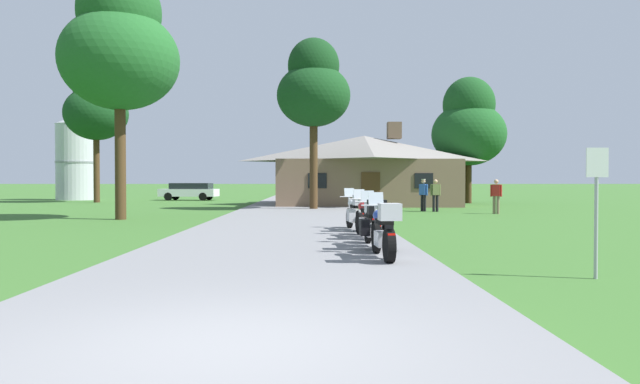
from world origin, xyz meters
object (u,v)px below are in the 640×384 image
(tree_by_lodge_front, at_px, (314,87))
(tree_left_near, at_px, (120,46))
(bystander_olive_shirt_beside_signpost, at_px, (435,194))
(tree_right_of_lodge, at_px, (469,126))
(motorcycle_red_third_in_row, at_px, (367,217))
(metal_silo_distant, at_px, (76,157))
(motorcycle_blue_nearest_to_camera, at_px, (384,230))
(bystander_blue_shirt_near_lodge, at_px, (423,193))
(tree_left_far, at_px, (96,106))
(parked_white_suv_far_left, at_px, (190,191))
(bystander_red_shirt_by_tree, at_px, (496,195))
(motorcycle_white_second_in_row, at_px, (373,224))
(metal_signpost_roadside, at_px, (597,196))
(motorcycle_white_farthest_in_row, at_px, (356,213))

(tree_by_lodge_front, distance_m, tree_left_near, 11.16)
(bystander_olive_shirt_beside_signpost, relative_size, tree_right_of_lodge, 0.19)
(motorcycle_red_third_in_row, distance_m, metal_silo_distant, 38.72)
(motorcycle_blue_nearest_to_camera, relative_size, bystander_blue_shirt_near_lodge, 1.24)
(tree_left_far, relative_size, parked_white_suv_far_left, 2.11)
(bystander_red_shirt_by_tree, height_order, tree_right_of_lodge, tree_right_of_lodge)
(tree_by_lodge_front, bearing_deg, tree_left_near, -135.46)
(bystander_blue_shirt_near_lodge, bearing_deg, bystander_red_shirt_by_tree, 10.60)
(motorcycle_red_third_in_row, relative_size, bystander_blue_shirt_near_lodge, 1.23)
(motorcycle_red_third_in_row, distance_m, tree_by_lodge_front, 17.22)
(motorcycle_white_second_in_row, distance_m, parked_white_suv_far_left, 35.71)
(bystander_olive_shirt_beside_signpost, height_order, parked_white_suv_far_left, bystander_olive_shirt_beside_signpost)
(motorcycle_red_third_in_row, bearing_deg, tree_right_of_lodge, 60.16)
(tree_right_of_lodge, xyz_separation_m, tree_left_near, (-18.93, -16.90, 1.61))
(tree_right_of_lodge, distance_m, parked_white_suv_far_left, 22.51)
(tree_right_of_lodge, bearing_deg, bystander_blue_shirt_near_lodge, -116.16)
(bystander_blue_shirt_near_lodge, distance_m, tree_left_near, 16.24)
(motorcycle_white_second_in_row, bearing_deg, parked_white_suv_far_left, 106.53)
(motorcycle_red_third_in_row, height_order, tree_left_near, tree_left_near)
(metal_silo_distant, xyz_separation_m, parked_white_suv_far_left, (9.57, -0.84, -2.74))
(bystander_olive_shirt_beside_signpost, bearing_deg, tree_by_lodge_front, -25.87)
(metal_signpost_roadside, distance_m, tree_right_of_lodge, 32.31)
(motorcycle_blue_nearest_to_camera, height_order, metal_signpost_roadside, metal_signpost_roadside)
(motorcycle_blue_nearest_to_camera, distance_m, motorcycle_red_third_in_row, 4.23)
(motorcycle_white_farthest_in_row, height_order, tree_left_far, tree_left_far)
(tree_left_far, bearing_deg, tree_left_near, -66.92)
(motorcycle_white_farthest_in_row, height_order, tree_by_lodge_front, tree_by_lodge_front)
(motorcycle_red_third_in_row, bearing_deg, motorcycle_white_farthest_in_row, 84.19)
(bystander_blue_shirt_near_lodge, bearing_deg, tree_left_near, -107.19)
(metal_silo_distant, distance_m, parked_white_suv_far_left, 9.98)
(tree_right_of_lodge, bearing_deg, tree_left_near, -138.24)
(tree_right_of_lodge, relative_size, tree_left_far, 0.89)
(motorcycle_red_third_in_row, relative_size, metal_silo_distant, 0.30)
(metal_signpost_roadside, height_order, tree_left_near, tree_left_near)
(motorcycle_blue_nearest_to_camera, distance_m, parked_white_suv_far_left, 37.53)
(motorcycle_blue_nearest_to_camera, relative_size, tree_left_far, 0.21)
(motorcycle_white_second_in_row, relative_size, tree_left_near, 0.20)
(bystander_red_shirt_by_tree, relative_size, metal_silo_distant, 0.24)
(motorcycle_blue_nearest_to_camera, bearing_deg, motorcycle_white_second_in_row, 86.71)
(motorcycle_white_farthest_in_row, distance_m, bystander_red_shirt_by_tree, 12.34)
(motorcycle_white_second_in_row, xyz_separation_m, motorcycle_red_third_in_row, (0.08, 2.33, 0.01))
(motorcycle_white_farthest_in_row, relative_size, tree_right_of_lodge, 0.23)
(bystander_blue_shirt_near_lodge, distance_m, parked_white_suv_far_left, 23.27)
(motorcycle_red_third_in_row, relative_size, bystander_red_shirt_by_tree, 1.25)
(bystander_blue_shirt_near_lodge, xyz_separation_m, bystander_red_shirt_by_tree, (3.06, -2.37, -0.02))
(motorcycle_white_farthest_in_row, distance_m, metal_signpost_roadside, 9.18)
(tree_left_near, bearing_deg, motorcycle_blue_nearest_to_camera, -53.19)
(bystander_red_shirt_by_tree, relative_size, metal_signpost_roadside, 0.78)
(bystander_olive_shirt_beside_signpost, height_order, tree_left_far, tree_left_far)
(motorcycle_red_third_in_row, xyz_separation_m, tree_by_lodge_front, (-1.44, 16.05, 6.08))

